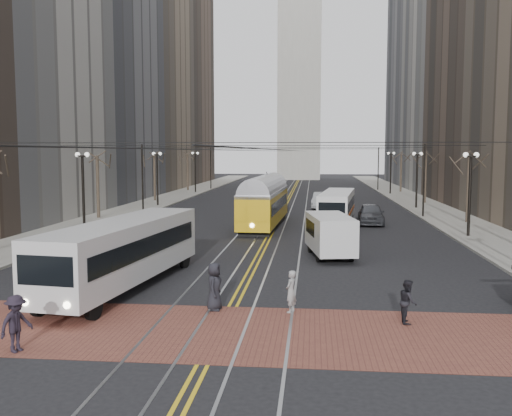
% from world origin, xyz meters
% --- Properties ---
extents(ground, '(260.00, 260.00, 0.00)m').
position_xyz_m(ground, '(0.00, 0.00, 0.00)').
color(ground, black).
rests_on(ground, ground).
extents(sidewalk_left, '(5.00, 140.00, 0.15)m').
position_xyz_m(sidewalk_left, '(-15.00, 45.00, 0.07)').
color(sidewalk_left, gray).
rests_on(sidewalk_left, ground).
extents(sidewalk_right, '(5.00, 140.00, 0.15)m').
position_xyz_m(sidewalk_right, '(15.00, 45.00, 0.07)').
color(sidewalk_right, gray).
rests_on(sidewalk_right, ground).
extents(crosswalk_band, '(25.00, 6.00, 0.01)m').
position_xyz_m(crosswalk_band, '(0.00, -4.00, 0.01)').
color(crosswalk_band, brown).
rests_on(crosswalk_band, ground).
extents(streetcar_rails, '(4.80, 130.00, 0.02)m').
position_xyz_m(streetcar_rails, '(0.00, 45.00, 0.00)').
color(streetcar_rails, gray).
rests_on(streetcar_rails, ground).
extents(centre_lines, '(0.42, 130.00, 0.01)m').
position_xyz_m(centre_lines, '(0.00, 45.00, 0.01)').
color(centre_lines, gold).
rests_on(centre_lines, ground).
extents(building_left_mid, '(16.00, 20.00, 34.00)m').
position_xyz_m(building_left_mid, '(-25.50, 46.00, 17.00)').
color(building_left_mid, slate).
rests_on(building_left_mid, ground).
extents(building_left_midfar, '(20.00, 20.00, 52.00)m').
position_xyz_m(building_left_midfar, '(-27.50, 66.00, 26.00)').
color(building_left_midfar, '#84705B').
rests_on(building_left_midfar, ground).
extents(building_left_far, '(16.00, 20.00, 40.00)m').
position_xyz_m(building_left_far, '(-25.50, 86.00, 20.00)').
color(building_left_far, brown).
rests_on(building_left_far, ground).
extents(building_right_midfar, '(20.00, 20.00, 52.00)m').
position_xyz_m(building_right_midfar, '(27.50, 66.00, 26.00)').
color(building_right_midfar, '#B0ADA6').
rests_on(building_right_midfar, ground).
extents(building_right_far, '(16.00, 20.00, 40.00)m').
position_xyz_m(building_right_far, '(25.50, 86.00, 20.00)').
color(building_right_far, slate).
rests_on(building_right_far, ground).
extents(clock_tower, '(12.00, 12.00, 66.00)m').
position_xyz_m(clock_tower, '(0.00, 102.00, 35.96)').
color(clock_tower, '#B2AFA5').
rests_on(clock_tower, ground).
extents(lamp_posts, '(27.60, 57.20, 5.60)m').
position_xyz_m(lamp_posts, '(-0.00, 28.75, 2.80)').
color(lamp_posts, black).
rests_on(lamp_posts, ground).
extents(street_trees, '(31.68, 53.28, 5.60)m').
position_xyz_m(street_trees, '(0.00, 35.25, 2.80)').
color(street_trees, '#382D23').
rests_on(street_trees, ground).
extents(trolley_wires, '(25.96, 120.00, 6.60)m').
position_xyz_m(trolley_wires, '(0.00, 34.83, 3.77)').
color(trolley_wires, black).
rests_on(trolley_wires, ground).
extents(transit_bus, '(3.89, 11.96, 2.94)m').
position_xyz_m(transit_bus, '(-5.13, 1.61, 1.47)').
color(transit_bus, '#BDBDBD').
rests_on(transit_bus, ground).
extents(streetcar, '(3.05, 13.39, 3.13)m').
position_xyz_m(streetcar, '(-0.80, 22.89, 1.57)').
color(streetcar, gold).
rests_on(streetcar, ground).
extents(rear_bus, '(3.44, 10.51, 2.69)m').
position_xyz_m(rear_bus, '(5.00, 24.28, 1.35)').
color(rear_bus, silver).
rests_on(rear_bus, ground).
extents(cargo_van, '(2.86, 5.58, 2.35)m').
position_xyz_m(cargo_van, '(4.00, 9.86, 1.18)').
color(cargo_van, silver).
rests_on(cargo_van, ground).
extents(sedan_grey, '(2.28, 5.13, 1.71)m').
position_xyz_m(sedan_grey, '(7.77, 24.93, 0.86)').
color(sedan_grey, '#3D4045').
rests_on(sedan_grey, ground).
extents(sedan_silver, '(2.30, 5.29, 1.69)m').
position_xyz_m(sedan_silver, '(4.00, 37.35, 0.85)').
color(sedan_silver, '#ADB0B5').
rests_on(sedan_silver, ground).
extents(pedestrian_a, '(0.61, 0.90, 1.79)m').
position_xyz_m(pedestrian_a, '(-0.61, -1.50, 0.91)').
color(pedestrian_a, black).
rests_on(pedestrian_a, crosswalk_band).
extents(pedestrian_b, '(0.56, 0.67, 1.56)m').
position_xyz_m(pedestrian_b, '(2.25, -1.52, 0.79)').
color(pedestrian_b, gray).
rests_on(pedestrian_b, crosswalk_band).
extents(pedestrian_c, '(0.59, 0.75, 1.52)m').
position_xyz_m(pedestrian_c, '(6.32, -2.45, 0.77)').
color(pedestrian_c, black).
rests_on(pedestrian_c, crosswalk_band).
extents(pedestrian_d, '(1.00, 1.26, 1.71)m').
position_xyz_m(pedestrian_d, '(-5.67, -6.50, 0.87)').
color(pedestrian_d, black).
rests_on(pedestrian_d, crosswalk_band).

